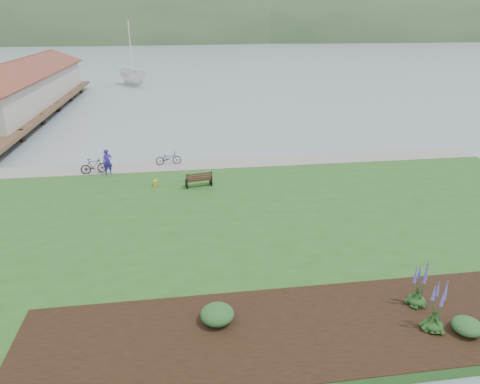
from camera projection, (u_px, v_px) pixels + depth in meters
The scene contains 16 objects.
ground at pixel (253, 211), 22.71m from camera, with size 600.00×600.00×0.00m, color gray.
lawn at pixel (260, 225), 20.80m from camera, with size 34.00×20.00×0.40m, color #21521D.
shoreline_path at pixel (236, 163), 28.86m from camera, with size 34.00×2.20×0.03m, color gray.
garden_bed at pixel (394, 320), 13.98m from camera, with size 24.00×4.40×0.04m, color black.
far_hillside at pixel (232, 40), 180.77m from camera, with size 580.00×80.00×38.00m, color #304F2C, non-canonical shape.
pier_pavilion at pixel (18, 88), 44.26m from camera, with size 8.00×36.00×5.40m.
park_bench at pixel (199, 179), 24.68m from camera, with size 1.59×0.88×0.93m.
person at pixel (107, 160), 26.44m from camera, with size 0.69×0.47×1.89m, color navy.
bicycle_a at pixel (168, 158), 28.39m from camera, with size 1.68×0.59×0.88m, color black.
bicycle_b at pixel (94, 166), 26.78m from camera, with size 1.62×0.47×0.97m, color black.
sailboat at pixel (134, 85), 63.20m from camera, with size 10.83×11.03×28.56m, color silver.
pannier at pixel (155, 183), 24.97m from camera, with size 0.19×0.30×0.32m, color gold.
echium_0 at pixel (436, 309), 13.26m from camera, with size 0.62×0.62×1.90m.
echium_1 at pixel (419, 287), 14.44m from camera, with size 0.62×0.62×1.79m.
shrub_0 at pixel (217, 314), 13.77m from camera, with size 1.10×1.10×0.55m, color #1E4C21.
shrub_1 at pixel (467, 326), 13.31m from camera, with size 0.93×0.93×0.46m, color #1E4C21.
Camera 1 is at (-3.59, -20.28, 9.64)m, focal length 32.00 mm.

